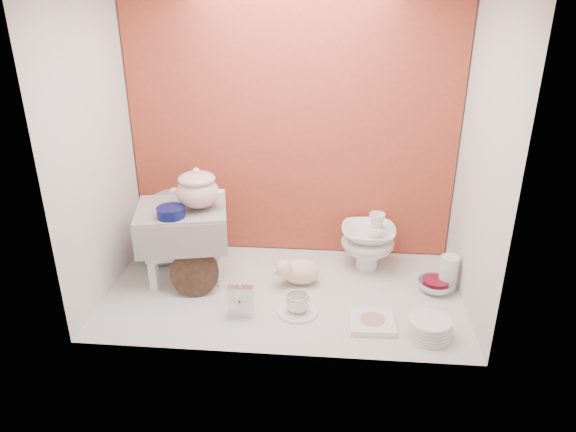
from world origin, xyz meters
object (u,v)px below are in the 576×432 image
(mantel_clock, at_px, (240,300))
(plush_pig, at_px, (300,271))
(soup_tureen, at_px, (197,188))
(crystal_bowl, at_px, (435,286))
(blue_white_vase, at_px, (159,241))
(floral_platter, at_px, (174,219))
(porcelain_tower, at_px, (368,240))
(gold_rim_teacup, at_px, (298,303))
(dinner_plate_stack, at_px, (429,328))
(step_stool, at_px, (184,242))

(mantel_clock, distance_m, plush_pig, 0.41)
(soup_tureen, xyz_separation_m, crystal_bowl, (1.23, -0.05, -0.48))
(plush_pig, bearing_deg, blue_white_vase, 163.67)
(crystal_bowl, bearing_deg, floral_platter, 166.06)
(porcelain_tower, bearing_deg, soup_tureen, -169.15)
(gold_rim_teacup, bearing_deg, mantel_clock, -170.72)
(blue_white_vase, xyz_separation_m, porcelain_tower, (1.16, 0.03, 0.04))
(dinner_plate_stack, bearing_deg, blue_white_vase, 157.76)
(step_stool, bearing_deg, soup_tureen, -12.34)
(plush_pig, relative_size, dinner_plate_stack, 1.19)
(floral_platter, distance_m, mantel_clock, 0.85)
(floral_platter, bearing_deg, porcelain_tower, -7.60)
(crystal_bowl, bearing_deg, soup_tureen, 177.90)
(soup_tureen, xyz_separation_m, porcelain_tower, (0.88, 0.17, -0.34))
(plush_pig, bearing_deg, step_stool, 172.62)
(gold_rim_teacup, xyz_separation_m, porcelain_tower, (0.35, 0.48, 0.11))
(soup_tureen, height_order, dinner_plate_stack, soup_tureen)
(blue_white_vase, distance_m, gold_rim_teacup, 0.93)
(mantel_clock, bearing_deg, step_stool, 133.00)
(mantel_clock, xyz_separation_m, dinner_plate_stack, (0.87, -0.08, -0.04))
(floral_platter, xyz_separation_m, blue_white_vase, (-0.04, -0.18, -0.05))
(plush_pig, distance_m, dinner_plate_stack, 0.73)
(soup_tureen, relative_size, gold_rim_teacup, 2.30)
(soup_tureen, xyz_separation_m, mantel_clock, (0.27, -0.35, -0.42))
(blue_white_vase, bearing_deg, mantel_clock, -42.28)
(plush_pig, height_order, crystal_bowl, plush_pig)
(step_stool, xyz_separation_m, crystal_bowl, (1.32, -0.05, -0.17))
(soup_tureen, bearing_deg, blue_white_vase, 153.35)
(step_stool, distance_m, plush_pig, 0.63)
(floral_platter, height_order, crystal_bowl, floral_platter)
(plush_pig, height_order, gold_rim_teacup, plush_pig)
(soup_tureen, height_order, blue_white_vase, soup_tureen)
(step_stool, height_order, soup_tureen, soup_tureen)
(step_stool, distance_m, dinner_plate_stack, 1.31)
(gold_rim_teacup, bearing_deg, plush_pig, 91.08)
(gold_rim_teacup, relative_size, dinner_plate_stack, 0.54)
(floral_platter, relative_size, gold_rim_teacup, 3.23)
(blue_white_vase, xyz_separation_m, mantel_clock, (0.54, -0.49, -0.04))
(step_stool, distance_m, soup_tureen, 0.32)
(blue_white_vase, relative_size, crystal_bowl, 1.40)
(soup_tureen, relative_size, mantel_clock, 1.45)
(step_stool, xyz_separation_m, soup_tureen, (0.09, -0.00, 0.31))
(dinner_plate_stack, bearing_deg, plush_pig, 146.44)
(plush_pig, xyz_separation_m, dinner_plate_stack, (0.61, -0.40, -0.03))
(soup_tureen, distance_m, gold_rim_teacup, 0.76)
(step_stool, relative_size, dinner_plate_stack, 2.16)
(step_stool, height_order, dinner_plate_stack, step_stool)
(plush_pig, distance_m, porcelain_tower, 0.42)
(gold_rim_teacup, bearing_deg, blue_white_vase, 150.98)
(porcelain_tower, bearing_deg, floral_platter, 172.40)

